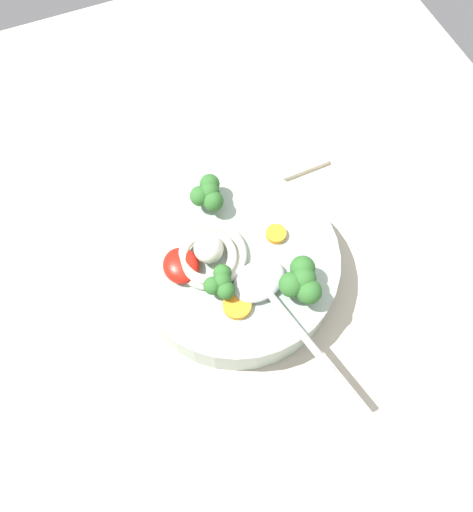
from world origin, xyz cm
name	(u,v)px	position (x,y,z in cm)	size (l,w,h in cm)	color
table_slab	(200,273)	(0.00, 0.00, 1.37)	(98.15, 98.15, 2.74)	#BCB29E
soup_bowl	(236,265)	(2.39, 3.85, 5.44)	(22.77, 22.77, 5.22)	#9EB2A3
noodle_pile	(209,254)	(1.51, 1.00, 9.09)	(9.03, 8.85, 3.63)	silver
soup_spoon	(267,291)	(7.61, 5.12, 8.76)	(17.52, 7.37, 1.60)	#B7B7BC
chili_sauce_dollop	(181,266)	(1.61, -2.17, 8.92)	(4.28, 3.85, 1.92)	#B2190F
broccoli_floret_center	(221,283)	(5.38, 0.91, 9.84)	(3.78, 3.25, 2.99)	#7A9E60
broccoli_floret_left	(302,281)	(8.59, 8.42, 10.51)	(5.14, 4.42, 4.06)	#7A9E60
broccoli_floret_beside_chili	(208,193)	(-4.93, 3.47, 10.16)	(4.43, 3.81, 3.50)	#7A9E60
carrot_slice_right	(237,305)	(7.81, 1.70, 8.33)	(2.97, 2.97, 0.74)	orange
carrot_slice_rear	(276,234)	(1.73, 8.86, 8.32)	(2.25, 2.25, 0.72)	orange
folded_napkin	(262,128)	(-16.28, 15.26, 3.14)	(17.74, 11.13, 0.80)	beige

